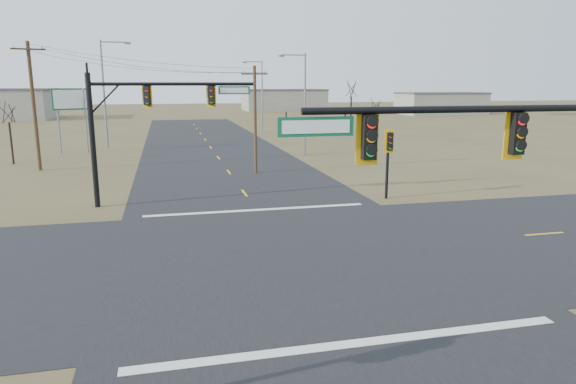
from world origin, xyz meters
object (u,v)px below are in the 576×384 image
at_px(streetlight_b, 261,93).
at_px(bare_tree_a, 8,112).
at_px(mast_arm_far, 146,111).
at_px(bare_tree_d, 351,88).
at_px(highway_sign, 71,108).
at_px(streetlight_c, 106,88).
at_px(pedestal_signal_ne, 389,148).
at_px(utility_pole_near, 255,118).
at_px(streetlight_a, 303,98).
at_px(bare_tree_c, 375,107).
at_px(mast_arm_near, 521,157).
at_px(utility_pole_far, 34,105).

xyz_separation_m(streetlight_b, bare_tree_a, (-25.44, -21.43, -1.09)).
bearing_deg(mast_arm_far, streetlight_b, 92.81).
relative_size(streetlight_b, bare_tree_d, 1.29).
xyz_separation_m(highway_sign, streetlight_c, (3.12, 2.77, 1.80)).
bearing_deg(pedestal_signal_ne, utility_pole_near, 130.79).
xyz_separation_m(pedestal_signal_ne, streetlight_a, (0.11, 20.01, 2.30)).
height_order(streetlight_a, streetlight_b, streetlight_b).
relative_size(highway_sign, bare_tree_c, 1.16).
height_order(mast_arm_near, streetlight_a, streetlight_a).
height_order(streetlight_a, bare_tree_d, streetlight_a).
distance_m(streetlight_a, bare_tree_a, 25.61).
xyz_separation_m(pedestal_signal_ne, bare_tree_c, (9.95, 25.73, 1.19)).
bearing_deg(bare_tree_d, streetlight_b, 154.01).
bearing_deg(utility_pole_near, mast_arm_far, -130.44).
bearing_deg(utility_pole_far, pedestal_signal_ne, -35.25).
bearing_deg(streetlight_c, utility_pole_far, -128.52).
relative_size(mast_arm_far, streetlight_c, 0.81).
relative_size(mast_arm_far, utility_pole_near, 1.12).
xyz_separation_m(utility_pole_far, streetlight_b, (22.49, 25.43, 0.35)).
bearing_deg(bare_tree_a, bare_tree_d, 23.86).
relative_size(streetlight_b, bare_tree_a, 1.76).
distance_m(pedestal_signal_ne, streetlight_b, 41.42).
xyz_separation_m(mast_arm_far, highway_sign, (-7.95, 24.82, -0.85)).
height_order(utility_pole_far, highway_sign, utility_pole_far).
bearing_deg(pedestal_signal_ne, streetlight_c, 133.53).
height_order(utility_pole_near, bare_tree_a, utility_pole_near).
distance_m(highway_sign, streetlight_b, 26.11).
bearing_deg(pedestal_signal_ne, highway_sign, 140.40).
bearing_deg(streetlight_a, highway_sign, 144.18).
xyz_separation_m(mast_arm_far, bare_tree_a, (-11.81, 18.06, -0.90)).
distance_m(mast_arm_near, streetlight_c, 48.18).
relative_size(streetlight_c, bare_tree_a, 2.00).
distance_m(streetlight_c, bare_tree_c, 28.77).
relative_size(streetlight_a, streetlight_b, 0.98).
distance_m(pedestal_signal_ne, utility_pole_far, 27.66).
height_order(mast_arm_far, bare_tree_a, mast_arm_far).
bearing_deg(streetlight_c, mast_arm_far, -102.03).
bearing_deg(streetlight_c, pedestal_signal_ne, -79.82).
bearing_deg(bare_tree_a, streetlight_a, 0.20).
bearing_deg(streetlight_b, streetlight_c, -149.29).
bearing_deg(streetlight_a, bare_tree_c, 11.42).
bearing_deg(mast_arm_far, bare_tree_a, 145.04).
height_order(pedestal_signal_ne, highway_sign, highway_sign).
xyz_separation_m(highway_sign, bare_tree_d, (32.52, 9.33, 1.68)).
bearing_deg(streetlight_c, streetlight_b, 10.82).
height_order(mast_arm_far, bare_tree_d, bare_tree_d).
height_order(mast_arm_near, mast_arm_far, mast_arm_far).
xyz_separation_m(utility_pole_near, streetlight_b, (6.04, 30.57, 1.24)).
xyz_separation_m(mast_arm_near, streetlight_a, (3.98, 36.44, 0.42)).
distance_m(mast_arm_near, streetlight_a, 36.66).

